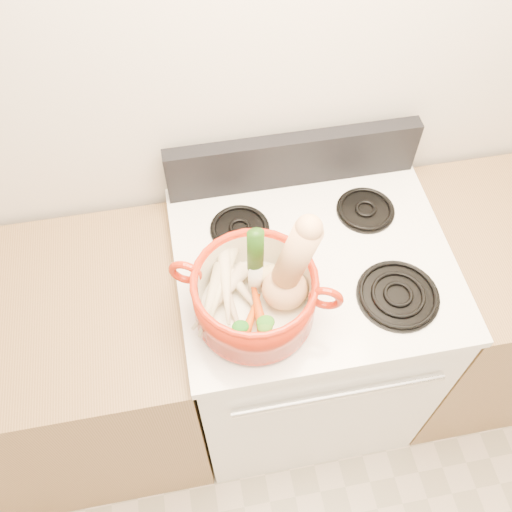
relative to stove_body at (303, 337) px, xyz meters
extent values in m
cube|color=beige|center=(0.00, 0.35, 0.84)|extent=(3.50, 0.02, 2.60)
cube|color=white|center=(0.00, 0.00, 0.00)|extent=(0.76, 0.65, 0.92)
cube|color=white|center=(0.00, 0.00, 0.47)|extent=(0.78, 0.67, 0.03)
cube|color=black|center=(0.00, 0.30, 0.58)|extent=(0.76, 0.05, 0.18)
cylinder|color=silver|center=(0.00, -0.34, 0.32)|extent=(0.60, 0.02, 0.02)
cylinder|color=black|center=(-0.19, -0.16, 0.50)|extent=(0.22, 0.22, 0.02)
cylinder|color=black|center=(0.19, -0.16, 0.50)|extent=(0.22, 0.22, 0.02)
cylinder|color=black|center=(-0.19, 0.14, 0.50)|extent=(0.17, 0.17, 0.02)
cylinder|color=black|center=(0.19, 0.14, 0.50)|extent=(0.17, 0.17, 0.02)
cylinder|color=#AA1F0A|center=(-0.20, -0.14, 0.58)|extent=(0.41, 0.41, 0.15)
torus|color=#AA1F0A|center=(-0.36, -0.07, 0.64)|extent=(0.09, 0.05, 0.09)
torus|color=#AA1F0A|center=(-0.04, -0.21, 0.64)|extent=(0.09, 0.05, 0.09)
cylinder|color=silver|center=(-0.19, -0.10, 0.67)|extent=(0.04, 0.05, 0.27)
ellipsoid|color=tan|center=(-0.17, -0.07, 0.56)|extent=(0.10, 0.08, 0.04)
cone|color=beige|center=(-0.27, -0.10, 0.56)|extent=(0.08, 0.24, 0.06)
cone|color=beige|center=(-0.28, -0.12, 0.57)|extent=(0.19, 0.17, 0.06)
cone|color=beige|center=(-0.24, -0.08, 0.58)|extent=(0.13, 0.21, 0.06)
cone|color=beige|center=(-0.31, -0.13, 0.58)|extent=(0.13, 0.20, 0.06)
cone|color=beige|center=(-0.28, -0.09, 0.59)|extent=(0.13, 0.21, 0.06)
cone|color=beige|center=(-0.26, -0.10, 0.60)|extent=(0.06, 0.23, 0.06)
cone|color=#BF4909|center=(-0.19, -0.20, 0.56)|extent=(0.04, 0.14, 0.04)
cone|color=#D85A0A|center=(-0.22, -0.20, 0.56)|extent=(0.10, 0.14, 0.04)
cone|color=#CA470A|center=(-0.19, -0.17, 0.57)|extent=(0.04, 0.18, 0.05)
camera|label=1|loc=(-0.33, -0.85, 1.82)|focal=40.00mm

